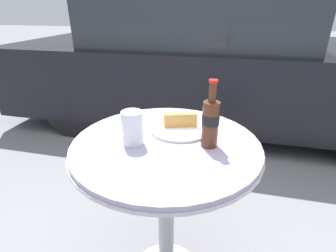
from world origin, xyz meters
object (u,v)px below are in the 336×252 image
Objects in this scene: bistro_table at (166,175)px; drinking_glass at (133,129)px; lunch_plate_near at (180,126)px; parked_car at (213,62)px; cola_bottle_left at (210,121)px.

bistro_table is 0.25m from drinking_glass.
parked_car is (-0.02, 2.06, -0.13)m from lunch_plate_near.
parked_car reaches higher than bistro_table.
lunch_plate_near is at bearing 48.30° from drinking_glass.
cola_bottle_left is (0.16, 0.01, 0.26)m from bistro_table.
lunch_plate_near reaches higher than bistro_table.
lunch_plate_near is at bearing 139.17° from cola_bottle_left.
parked_car reaches higher than lunch_plate_near.
cola_bottle_left is at bearing -86.07° from parked_car.
parked_car is at bearing 90.45° from lunch_plate_near.
parked_car is (0.02, 2.18, 0.04)m from bistro_table.
cola_bottle_left is 2.19m from parked_car.
drinking_glass is at bearing -158.88° from bistro_table.
cola_bottle_left is at bearing 2.38° from bistro_table.
cola_bottle_left reaches higher than lunch_plate_near.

